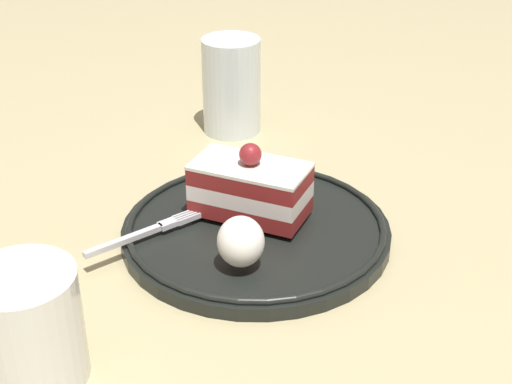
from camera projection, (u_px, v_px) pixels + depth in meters
name	position (u px, v px, depth m)	size (l,w,h in m)	color
ground_plane	(255.00, 224.00, 0.70)	(2.40, 2.40, 0.00)	tan
dessert_plate	(256.00, 230.00, 0.68)	(0.24, 0.24, 0.02)	black
cake_slice	(249.00, 187.00, 0.67)	(0.06, 0.11, 0.07)	maroon
whipped_cream_dollop	(241.00, 241.00, 0.60)	(0.04, 0.04, 0.04)	white
fork	(149.00, 231.00, 0.65)	(0.11, 0.05, 0.00)	silver
drink_glass_near	(232.00, 91.00, 0.86)	(0.07, 0.07, 0.11)	silver
drink_glass_far	(28.00, 331.00, 0.51)	(0.08, 0.08, 0.08)	white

